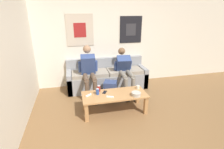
% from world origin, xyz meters
% --- Properties ---
extents(ground_plane, '(18.00, 18.00, 0.00)m').
position_xyz_m(ground_plane, '(0.00, 0.00, 0.00)').
color(ground_plane, brown).
extents(wall_back, '(10.00, 0.07, 2.55)m').
position_xyz_m(wall_back, '(-0.00, 2.48, 1.28)').
color(wall_back, silver).
rests_on(wall_back, ground_plane).
extents(couch, '(2.11, 0.68, 0.77)m').
position_xyz_m(couch, '(-0.10, 2.13, 0.28)').
color(couch, gray).
rests_on(couch, ground_plane).
extents(coffee_table, '(1.31, 0.56, 0.40)m').
position_xyz_m(coffee_table, '(-0.20, 0.91, 0.34)').
color(coffee_table, '#B27F4C').
rests_on(coffee_table, ground_plane).
extents(person_seated_adult, '(0.47, 0.87, 1.21)m').
position_xyz_m(person_seated_adult, '(-0.62, 1.79, 0.66)').
color(person_seated_adult, brown).
rests_on(person_seated_adult, ground_plane).
extents(person_seated_teen, '(0.47, 1.00, 1.09)m').
position_xyz_m(person_seated_teen, '(0.29, 1.80, 0.61)').
color(person_seated_teen, gray).
rests_on(person_seated_teen, ground_plane).
extents(backpack, '(0.37, 0.37, 0.44)m').
position_xyz_m(backpack, '(-0.16, 1.47, 0.21)').
color(backpack, navy).
rests_on(backpack, ground_plane).
extents(ceramic_bowl, '(0.19, 0.19, 0.08)m').
position_xyz_m(ceramic_bowl, '(0.20, 0.74, 0.44)').
color(ceramic_bowl, '#B7B2A8').
rests_on(ceramic_bowl, coffee_table).
extents(pillar_candle, '(0.07, 0.07, 0.09)m').
position_xyz_m(pillar_candle, '(0.36, 1.05, 0.44)').
color(pillar_candle, silver).
rests_on(pillar_candle, coffee_table).
extents(drink_can_blue, '(0.07, 0.07, 0.12)m').
position_xyz_m(drink_can_blue, '(-0.54, 0.98, 0.46)').
color(drink_can_blue, '#28479E').
rests_on(drink_can_blue, coffee_table).
extents(drink_can_red, '(0.07, 0.07, 0.12)m').
position_xyz_m(drink_can_red, '(-0.49, 1.12, 0.46)').
color(drink_can_red, maroon).
rests_on(drink_can_red, coffee_table).
extents(game_controller_near_left, '(0.14, 0.09, 0.03)m').
position_xyz_m(game_controller_near_left, '(-0.32, 0.79, 0.41)').
color(game_controller_near_left, white).
rests_on(game_controller_near_left, coffee_table).
extents(game_controller_near_right, '(0.13, 0.12, 0.03)m').
position_xyz_m(game_controller_near_right, '(-0.72, 0.96, 0.41)').
color(game_controller_near_right, white).
rests_on(game_controller_near_right, coffee_table).
extents(cell_phone, '(0.12, 0.15, 0.01)m').
position_xyz_m(cell_phone, '(-0.38, 1.03, 0.41)').
color(cell_phone, black).
rests_on(cell_phone, coffee_table).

